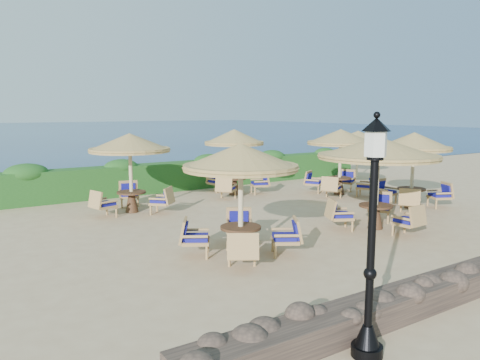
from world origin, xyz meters
The scene contains 11 objects.
ground centered at (0.00, 0.00, 0.00)m, with size 120.00×120.00×0.00m, color tan.
sea centered at (0.00, 70.00, 0.00)m, with size 160.00×160.00×0.00m, color #0C2451.
hedge centered at (0.00, 7.20, 0.60)m, with size 18.00×0.90×1.20m, color #174516.
lamp_post centered at (-4.80, -6.80, 1.55)m, with size 0.44×0.44×3.31m.
extra_parasol centered at (7.80, 5.20, 2.17)m, with size 2.30×2.30×2.41m.
cafe_set_0 centered at (-3.78, -2.01, 1.80)m, with size 2.76×2.76×2.65m.
cafe_set_1 centered at (0.87, -2.01, 2.03)m, with size 3.44×3.44×2.65m.
cafe_set_2 centered at (4.18, -0.72, 1.84)m, with size 2.77×2.68×2.65m.
cafe_set_3 centered at (-4.27, 3.96, 1.88)m, with size 2.79×2.79×2.65m.
cafe_set_4 centered at (0.38, 4.85, 1.81)m, with size 2.73×2.64×2.65m.
cafe_set_5 centered at (3.99, 2.58, 1.80)m, with size 2.78×2.78×2.65m.
Camera 1 is at (-9.61, -10.95, 3.40)m, focal length 35.00 mm.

